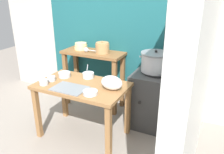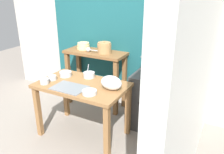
# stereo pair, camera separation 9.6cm
# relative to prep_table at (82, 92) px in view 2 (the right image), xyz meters

# --- Properties ---
(ground_plane) EXTENTS (9.00, 9.00, 0.00)m
(ground_plane) POSITION_rel_prep_table_xyz_m (-0.07, -0.04, -0.61)
(ground_plane) COLOR gray
(wall_back) EXTENTS (4.40, 0.12, 2.60)m
(wall_back) POSITION_rel_prep_table_xyz_m (0.01, 1.05, 0.69)
(wall_back) COLOR #B2ADA3
(wall_back) RESTS_ON ground
(wall_right) EXTENTS (0.30, 3.20, 2.60)m
(wall_right) POSITION_rel_prep_table_xyz_m (1.33, 0.16, 0.69)
(wall_right) COLOR silver
(wall_right) RESTS_ON ground
(prep_table) EXTENTS (1.10, 0.66, 0.72)m
(prep_table) POSITION_rel_prep_table_xyz_m (0.00, 0.00, 0.00)
(prep_table) COLOR olive
(prep_table) RESTS_ON ground
(back_shelf_table) EXTENTS (0.96, 0.40, 0.90)m
(back_shelf_table) POSITION_rel_prep_table_xyz_m (-0.29, 0.79, 0.07)
(back_shelf_table) COLOR brown
(back_shelf_table) RESTS_ON ground
(stove_block) EXTENTS (0.60, 0.61, 0.78)m
(stove_block) POSITION_rel_prep_table_xyz_m (0.75, 0.66, -0.23)
(stove_block) COLOR #383838
(stove_block) RESTS_ON ground
(steamer_pot) EXTENTS (0.43, 0.39, 0.29)m
(steamer_pot) POSITION_rel_prep_table_xyz_m (0.71, 0.68, 0.30)
(steamer_pot) COLOR #B7BABF
(steamer_pot) RESTS_ON stove_block
(clay_pot) EXTENTS (0.21, 0.21, 0.18)m
(clay_pot) POSITION_rel_prep_table_xyz_m (-0.13, 0.79, 0.37)
(clay_pot) COLOR #A37A4C
(clay_pot) RESTS_ON back_shelf_table
(bowl_stack_enamel) EXTENTS (0.21, 0.21, 0.10)m
(bowl_stack_enamel) POSITION_rel_prep_table_xyz_m (-0.52, 0.82, 0.34)
(bowl_stack_enamel) COLOR #E5C684
(bowl_stack_enamel) RESTS_ON back_shelf_table
(ladle) EXTENTS (0.28, 0.07, 0.07)m
(ladle) POSITION_rel_prep_table_xyz_m (-0.36, 0.72, 0.33)
(ladle) COLOR #B7BABF
(ladle) RESTS_ON back_shelf_table
(serving_tray) EXTENTS (0.40, 0.28, 0.01)m
(serving_tray) POSITION_rel_prep_table_xyz_m (-0.06, -0.17, 0.12)
(serving_tray) COLOR slate
(serving_tray) RESTS_ON prep_table
(plastic_bag) EXTENTS (0.26, 0.17, 0.17)m
(plastic_bag) POSITION_rel_prep_table_xyz_m (0.39, 0.03, 0.19)
(plastic_bag) COLOR white
(plastic_bag) RESTS_ON prep_table
(wide_pan) EXTENTS (0.28, 0.28, 0.05)m
(wide_pan) POSITION_rel_prep_table_xyz_m (1.00, 0.48, 0.19)
(wide_pan) COLOR #B7BABF
(wide_pan) RESTS_ON stove_block
(prep_bowl_0) EXTENTS (0.11, 0.11, 0.13)m
(prep_bowl_0) POSITION_rel_prep_table_xyz_m (-0.41, -0.20, 0.15)
(prep_bowl_0) COLOR #B7BABF
(prep_bowl_0) RESTS_ON prep_table
(prep_bowl_1) EXTENTS (0.15, 0.15, 0.17)m
(prep_bowl_1) POSITION_rel_prep_table_xyz_m (-0.04, 0.22, 0.15)
(prep_bowl_1) COLOR #B7BABF
(prep_bowl_1) RESTS_ON prep_table
(prep_bowl_2) EXTENTS (0.16, 0.16, 0.06)m
(prep_bowl_2) POSITION_rel_prep_table_xyz_m (-0.33, 0.11, 0.15)
(prep_bowl_2) COLOR #B7BABF
(prep_bowl_2) RESTS_ON prep_table
(prep_bowl_3) EXTENTS (0.16, 0.16, 0.04)m
(prep_bowl_3) POSITION_rel_prep_table_xyz_m (0.24, -0.19, 0.14)
(prep_bowl_3) COLOR #B7BABF
(prep_bowl_3) RESTS_ON prep_table
(prep_bowl_4) EXTENTS (0.10, 0.10, 0.06)m
(prep_bowl_4) POSITION_rel_prep_table_xyz_m (-0.40, -0.07, 0.14)
(prep_bowl_4) COLOR #B7BABF
(prep_bowl_4) RESTS_ON prep_table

